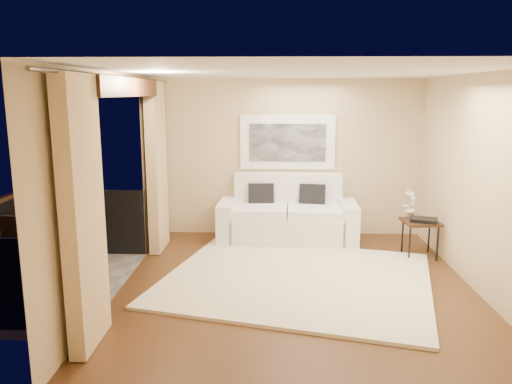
{
  "coord_description": "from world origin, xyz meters",
  "views": [
    {
      "loc": [
        -0.33,
        -6.08,
        2.45
      ],
      "look_at": [
        -0.55,
        0.96,
        1.05
      ],
      "focal_mm": 35.0,
      "sensor_mm": 36.0,
      "label": 1
    }
  ],
  "objects_px": {
    "side_table": "(421,225)",
    "orchid": "(411,203)",
    "balcony_chair_near": "(13,249)",
    "ice_bucket": "(51,223)",
    "sofa": "(287,217)",
    "bistro_table": "(58,238)",
    "balcony_chair_far": "(52,230)"
  },
  "relations": [
    {
      "from": "side_table",
      "to": "orchid",
      "type": "bearing_deg",
      "value": 123.3
    },
    {
      "from": "balcony_chair_near",
      "to": "ice_bucket",
      "type": "bearing_deg",
      "value": 12.98
    },
    {
      "from": "sofa",
      "to": "side_table",
      "type": "distance_m",
      "value": 2.15
    },
    {
      "from": "side_table",
      "to": "ice_bucket",
      "type": "xyz_separation_m",
      "value": [
        -4.99,
        -1.46,
        0.37
      ]
    },
    {
      "from": "bistro_table",
      "to": "side_table",
      "type": "bearing_deg",
      "value": 17.36
    },
    {
      "from": "bistro_table",
      "to": "ice_bucket",
      "type": "xyz_separation_m",
      "value": [
        -0.11,
        0.07,
        0.18
      ]
    },
    {
      "from": "side_table",
      "to": "orchid",
      "type": "distance_m",
      "value": 0.36
    },
    {
      "from": "ice_bucket",
      "to": "balcony_chair_near",
      "type": "bearing_deg",
      "value": -176.42
    },
    {
      "from": "side_table",
      "to": "orchid",
      "type": "xyz_separation_m",
      "value": [
        -0.12,
        0.18,
        0.29
      ]
    },
    {
      "from": "orchid",
      "to": "balcony_chair_far",
      "type": "relative_size",
      "value": 0.46
    },
    {
      "from": "side_table",
      "to": "ice_bucket",
      "type": "bearing_deg",
      "value": -163.74
    },
    {
      "from": "side_table",
      "to": "orchid",
      "type": "relative_size",
      "value": 1.21
    },
    {
      "from": "balcony_chair_near",
      "to": "side_table",
      "type": "bearing_deg",
      "value": 24.58
    },
    {
      "from": "balcony_chair_near",
      "to": "balcony_chair_far",
      "type": "bearing_deg",
      "value": 85.34
    },
    {
      "from": "sofa",
      "to": "balcony_chair_near",
      "type": "bearing_deg",
      "value": -144.14
    },
    {
      "from": "sofa",
      "to": "orchid",
      "type": "xyz_separation_m",
      "value": [
        1.86,
        -0.65,
        0.4
      ]
    },
    {
      "from": "orchid",
      "to": "balcony_chair_far",
      "type": "xyz_separation_m",
      "value": [
        -5.19,
        -0.95,
        -0.21
      ]
    },
    {
      "from": "bistro_table",
      "to": "ice_bucket",
      "type": "bearing_deg",
      "value": 148.21
    },
    {
      "from": "sofa",
      "to": "bistro_table",
      "type": "relative_size",
      "value": 3.01
    },
    {
      "from": "orchid",
      "to": "bistro_table",
      "type": "bearing_deg",
      "value": -160.31
    },
    {
      "from": "bistro_table",
      "to": "balcony_chair_far",
      "type": "relative_size",
      "value": 0.77
    },
    {
      "from": "ice_bucket",
      "to": "orchid",
      "type": "bearing_deg",
      "value": 18.54
    },
    {
      "from": "side_table",
      "to": "balcony_chair_near",
      "type": "relative_size",
      "value": 0.6
    },
    {
      "from": "sofa",
      "to": "ice_bucket",
      "type": "distance_m",
      "value": 3.81
    },
    {
      "from": "sofa",
      "to": "bistro_table",
      "type": "distance_m",
      "value": 3.75
    },
    {
      "from": "orchid",
      "to": "balcony_chair_near",
      "type": "height_order",
      "value": "orchid"
    },
    {
      "from": "bistro_table",
      "to": "balcony_chair_near",
      "type": "height_order",
      "value": "balcony_chair_near"
    },
    {
      "from": "balcony_chair_far",
      "to": "ice_bucket",
      "type": "xyz_separation_m",
      "value": [
        0.31,
        -0.69,
        0.29
      ]
    },
    {
      "from": "balcony_chair_far",
      "to": "ice_bucket",
      "type": "relative_size",
      "value": 5.01
    },
    {
      "from": "balcony_chair_far",
      "to": "ice_bucket",
      "type": "height_order",
      "value": "balcony_chair_far"
    },
    {
      "from": "balcony_chair_near",
      "to": "ice_bucket",
      "type": "relative_size",
      "value": 4.69
    },
    {
      "from": "side_table",
      "to": "ice_bucket",
      "type": "height_order",
      "value": "ice_bucket"
    }
  ]
}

